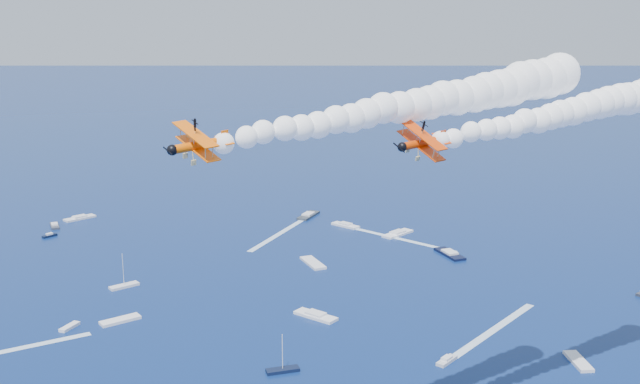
# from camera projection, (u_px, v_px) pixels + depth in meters

# --- Properties ---
(biplane_lead) EXTENTS (12.22, 12.66, 8.49)m
(biplane_lead) POSITION_uv_depth(u_px,v_px,m) (423.00, 143.00, 98.39)
(biplane_lead) COLOR #DF3904
(biplane_trail) EXTENTS (11.66, 12.09, 7.28)m
(biplane_trail) POSITION_uv_depth(u_px,v_px,m) (200.00, 145.00, 84.05)
(biplane_trail) COLOR #FF6105
(smoke_trail_lead) EXTENTS (66.29, 65.51, 11.29)m
(smoke_trail_lead) POSITION_uv_depth(u_px,v_px,m) (586.00, 108.00, 114.13)
(smoke_trail_lead) COLOR white
(smoke_trail_trail) EXTENTS (66.31, 66.06, 11.29)m
(smoke_trail_trail) POSITION_uv_depth(u_px,v_px,m) (415.00, 104.00, 100.72)
(smoke_trail_trail) COLOR white
(spectator_boats) EXTENTS (232.29, 160.86, 0.70)m
(spectator_boats) POSITION_uv_depth(u_px,v_px,m) (301.00, 292.00, 195.50)
(spectator_boats) COLOR silver
(spectator_boats) RESTS_ON ground
(boat_wakes) EXTENTS (132.12, 124.83, 0.04)m
(boat_wakes) POSITION_uv_depth(u_px,v_px,m) (306.00, 279.00, 205.54)
(boat_wakes) COLOR white
(boat_wakes) RESTS_ON ground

